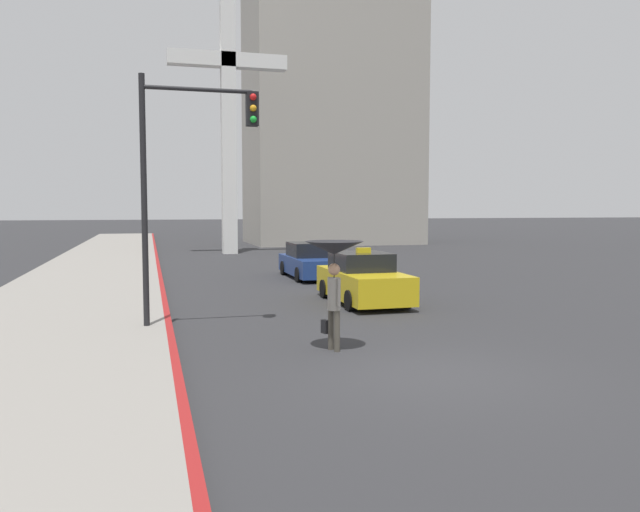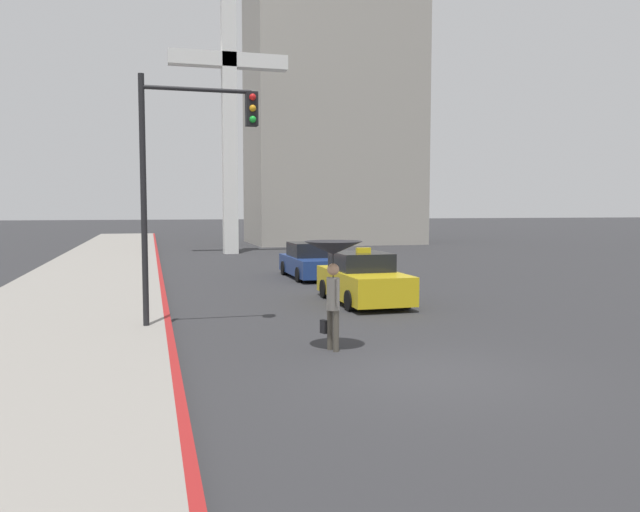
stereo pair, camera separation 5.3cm
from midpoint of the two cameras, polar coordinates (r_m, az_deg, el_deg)
The scene contains 7 objects.
ground_plane at distance 11.37m, azimuth 9.93°, elevation -10.54°, with size 300.00×300.00×0.00m, color #2D2D30.
taxi at distance 19.23m, azimuth 3.85°, elevation -2.19°, with size 1.91×4.30×1.71m.
sedan_red at distance 26.09m, azimuth -0.94°, elevation -0.53°, with size 1.91×4.53×1.47m.
pedestrian_with_umbrella at distance 12.64m, azimuth 1.17°, elevation -0.23°, with size 1.20×1.20×2.25m.
traffic_light at distance 15.07m, azimuth -12.04°, elevation 8.74°, with size 2.74×0.38×5.98m.
building_tower_near at distance 53.83m, azimuth 0.99°, elevation 19.30°, with size 13.45×9.03×33.49m.
monument_cross at distance 40.82m, azimuth -8.43°, elevation 13.76°, with size 7.43×0.90×16.88m.
Camera 1 is at (-4.76, -9.91, 2.92)m, focal length 35.00 mm.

